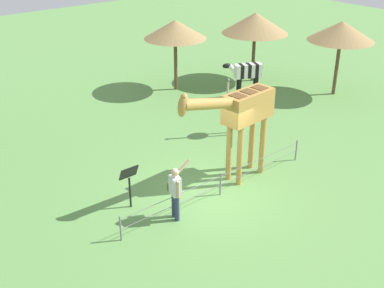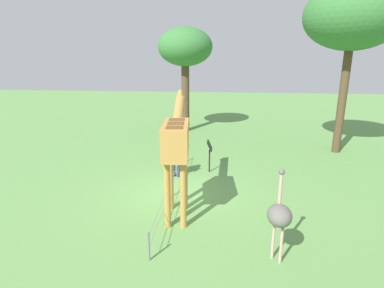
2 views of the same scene
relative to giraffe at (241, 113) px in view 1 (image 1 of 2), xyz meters
The scene contains 10 objects.
ground_plane 2.54m from the giraffe, ahead, with size 60.00×60.00×0.00m, color #60934C.
giraffe is the anchor object (origin of this frame).
visitor 3.23m from the giraffe, ahead, with size 0.72×0.59×1.69m.
zebra 7.46m from the giraffe, 136.88° to the right, with size 1.77×1.02×1.66m.
ostrich 3.56m from the giraffe, 128.55° to the right, with size 0.70×0.56×2.25m.
shade_hut_near 8.73m from the giraffe, 114.72° to the right, with size 2.84×2.84×3.25m.
shade_hut_far 9.29m from the giraffe, 162.60° to the right, with size 2.92×2.92×3.33m.
shade_hut_aside 9.82m from the giraffe, 138.45° to the right, with size 3.15×3.15×3.32m.
info_sign 3.87m from the giraffe, 13.22° to the right, with size 0.56×0.21×1.32m.
wire_fence 2.20m from the giraffe, 17.14° to the left, with size 7.05×0.05×0.75m.
Camera 1 is at (8.71, 9.43, 7.92)m, focal length 45.93 mm.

